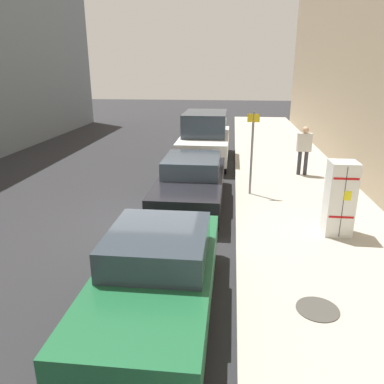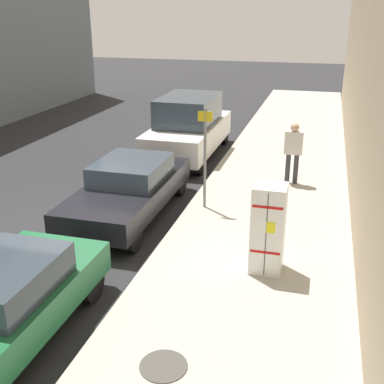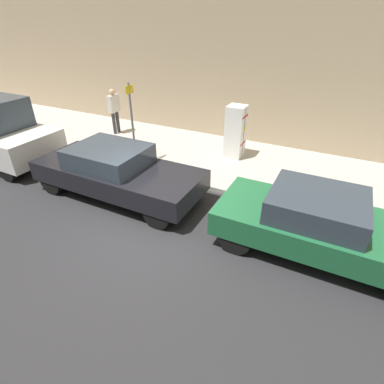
{
  "view_description": "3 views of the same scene",
  "coord_description": "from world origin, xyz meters",
  "px_view_note": "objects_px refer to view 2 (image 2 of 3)",
  "views": [
    {
      "loc": [
        -2.07,
        9.02,
        3.93
      ],
      "look_at": [
        -1.12,
        0.12,
        0.95
      ],
      "focal_mm": 35.0,
      "sensor_mm": 36.0,
      "label": 1
    },
    {
      "loc": [
        -5.45,
        8.84,
        4.96
      ],
      "look_at": [
        -2.48,
        -1.89,
        0.69
      ],
      "focal_mm": 45.0,
      "sensor_mm": 36.0,
      "label": 2
    },
    {
      "loc": [
        4.69,
        3.55,
        4.44
      ],
      "look_at": [
        0.13,
        1.23,
        1.4
      ],
      "focal_mm": 28.0,
      "sensor_mm": 36.0,
      "label": 3
    }
  ],
  "objects_px": {
    "street_sign_post": "(205,153)",
    "parked_sedan_dark": "(130,188)",
    "discarded_refrigerator": "(268,229)",
    "parked_van_white": "(189,127)",
    "pedestrian_walking_far": "(293,148)"
  },
  "relations": [
    {
      "from": "street_sign_post",
      "to": "discarded_refrigerator",
      "type": "bearing_deg",
      "value": 124.91
    },
    {
      "from": "parked_van_white",
      "to": "parked_sedan_dark",
      "type": "bearing_deg",
      "value": 90.0
    },
    {
      "from": "street_sign_post",
      "to": "parked_van_white",
      "type": "distance_m",
      "value": 5.13
    },
    {
      "from": "discarded_refrigerator",
      "to": "parked_sedan_dark",
      "type": "bearing_deg",
      "value": -29.44
    },
    {
      "from": "discarded_refrigerator",
      "to": "parked_sedan_dark",
      "type": "relative_size",
      "value": 0.37
    },
    {
      "from": "pedestrian_walking_far",
      "to": "parked_sedan_dark",
      "type": "bearing_deg",
      "value": -60.85
    },
    {
      "from": "discarded_refrigerator",
      "to": "parked_van_white",
      "type": "bearing_deg",
      "value": -63.81
    },
    {
      "from": "discarded_refrigerator",
      "to": "parked_sedan_dark",
      "type": "distance_m",
      "value": 4.28
    },
    {
      "from": "discarded_refrigerator",
      "to": "parked_van_white",
      "type": "xyz_separation_m",
      "value": [
        3.72,
        -7.55,
        0.03
      ]
    },
    {
      "from": "discarded_refrigerator",
      "to": "pedestrian_walking_far",
      "type": "height_order",
      "value": "pedestrian_walking_far"
    },
    {
      "from": "pedestrian_walking_far",
      "to": "parked_sedan_dark",
      "type": "distance_m",
      "value": 4.93
    },
    {
      "from": "street_sign_post",
      "to": "parked_sedan_dark",
      "type": "relative_size",
      "value": 0.54
    },
    {
      "from": "street_sign_post",
      "to": "pedestrian_walking_far",
      "type": "height_order",
      "value": "street_sign_post"
    },
    {
      "from": "discarded_refrigerator",
      "to": "parked_van_white",
      "type": "relative_size",
      "value": 0.35
    },
    {
      "from": "parked_sedan_dark",
      "to": "street_sign_post",
      "type": "bearing_deg",
      "value": -159.1
    }
  ]
}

